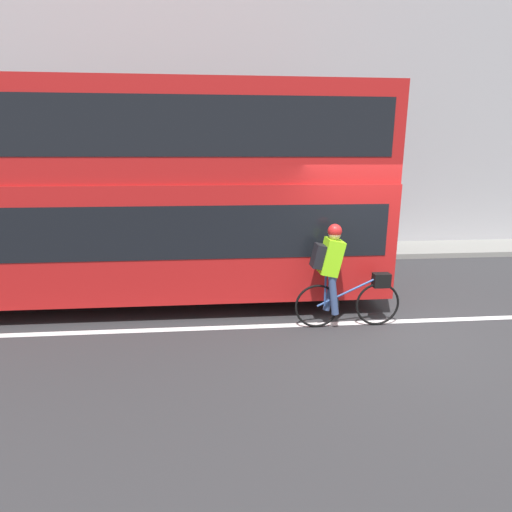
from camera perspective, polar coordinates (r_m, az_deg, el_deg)
ground_plane at (r=6.80m, az=17.46°, el=-9.32°), size 80.00×80.00×0.00m
road_center_line at (r=6.87m, az=17.18°, el=-9.00°), size 50.00×0.14×0.01m
sidewalk_curb at (r=11.16m, az=8.23°, el=0.68°), size 60.00×1.62×0.13m
building_facade at (r=11.93m, az=7.89°, el=22.36°), size 60.00×0.30×8.74m
bus at (r=7.62m, az=-20.47°, el=9.12°), size 9.66×2.51×3.74m
cyclist_on_bike at (r=6.25m, az=11.68°, el=-2.39°), size 1.68×0.32×1.65m
trash_bin at (r=11.54m, az=17.39°, el=3.34°), size 0.47×0.47×0.94m
street_sign_post at (r=10.59m, az=-10.96°, el=8.22°), size 0.36×0.09×2.62m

